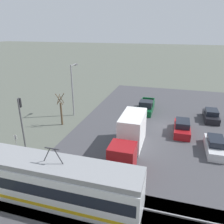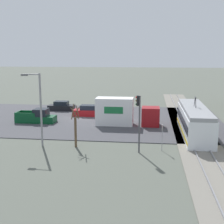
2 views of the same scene
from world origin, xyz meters
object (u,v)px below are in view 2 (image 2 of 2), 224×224
(light_rail_tram, at_px, (194,121))
(sedan_car_0, at_px, (61,106))
(traffic_light_pole, at_px, (139,116))
(pickup_truck, at_px, (37,117))
(street_tree, at_px, (75,128))
(sedan_car_1, at_px, (89,111))
(sedan_car_2, at_px, (115,108))
(street_lamp_near_crossing, at_px, (39,104))
(box_truck, at_px, (123,113))
(no_parking_sign, at_px, (162,135))

(light_rail_tram, distance_m, sedan_car_0, 23.39)
(light_rail_tram, distance_m, traffic_light_pole, 9.66)
(pickup_truck, xyz_separation_m, street_tree, (10.09, 7.83, 1.19))
(sedan_car_1, bearing_deg, sedan_car_2, 132.46)
(light_rail_tram, height_order, street_lamp_near_crossing, street_lamp_near_crossing)
(light_rail_tram, relative_size, traffic_light_pole, 2.33)
(pickup_truck, height_order, street_lamp_near_crossing, street_lamp_near_crossing)
(traffic_light_pole, bearing_deg, box_truck, -167.63)
(box_truck, xyz_separation_m, sedan_car_0, (-9.20, -10.94, -1.01))
(light_rail_tram, relative_size, pickup_truck, 2.41)
(street_tree, height_order, no_parking_sign, street_tree)
(box_truck, height_order, sedan_car_2, box_truck)
(street_tree, bearing_deg, light_rail_tram, 116.66)
(sedan_car_2, relative_size, traffic_light_pole, 0.84)
(box_truck, xyz_separation_m, pickup_truck, (-0.10, -11.71, -0.92))
(box_truck, distance_m, traffic_light_pole, 11.44)
(box_truck, distance_m, no_parking_sign, 11.20)
(sedan_car_2, height_order, street_lamp_near_crossing, street_lamp_near_crossing)
(street_lamp_near_crossing, bearing_deg, box_truck, 142.56)
(light_rail_tram, bearing_deg, box_truck, -113.94)
(light_rail_tram, xyz_separation_m, sedan_car_2, (-12.27, -10.58, -0.93))
(no_parking_sign, bearing_deg, traffic_light_pole, -69.14)
(sedan_car_1, distance_m, sedan_car_2, 4.77)
(street_tree, bearing_deg, pickup_truck, -142.18)
(traffic_light_pole, bearing_deg, no_parking_sign, 110.86)
(box_truck, relative_size, sedan_car_1, 1.78)
(sedan_car_0, bearing_deg, sedan_car_1, 53.71)
(street_lamp_near_crossing, bearing_deg, no_parking_sign, 88.88)
(box_truck, bearing_deg, light_rail_tram, 66.06)
(street_lamp_near_crossing, relative_size, no_parking_sign, 2.83)
(light_rail_tram, distance_m, street_tree, 13.86)
(sedan_car_2, distance_m, street_tree, 18.62)
(sedan_car_2, bearing_deg, pickup_truck, 131.11)
(no_parking_sign, bearing_deg, pickup_truck, -122.11)
(street_tree, bearing_deg, street_lamp_near_crossing, -90.75)
(pickup_truck, distance_m, sedan_car_0, 9.13)
(sedan_car_0, distance_m, street_lamp_near_crossing, 19.75)
(light_rail_tram, relative_size, sedan_car_1, 2.76)
(pickup_truck, relative_size, street_lamp_near_crossing, 0.72)
(light_rail_tram, bearing_deg, street_tree, -63.34)
(sedan_car_1, height_order, no_parking_sign, no_parking_sign)
(sedan_car_0, height_order, traffic_light_pole, traffic_light_pole)
(sedan_car_0, bearing_deg, street_tree, 20.19)
(street_lamp_near_crossing, bearing_deg, traffic_light_pole, 83.77)
(sedan_car_0, bearing_deg, pickup_truck, -4.85)
(light_rail_tram, relative_size, street_lamp_near_crossing, 1.73)
(sedan_car_1, bearing_deg, sedan_car_0, -126.29)
(pickup_truck, height_order, traffic_light_pole, traffic_light_pole)
(street_lamp_near_crossing, bearing_deg, light_rail_tram, 110.95)
(traffic_light_pole, xyz_separation_m, street_tree, (-1.05, -6.30, -1.56))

